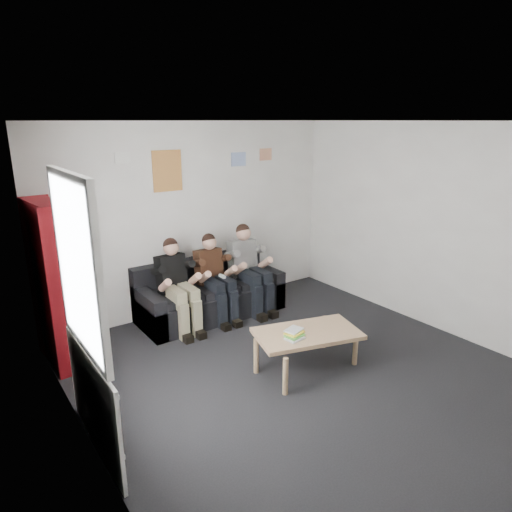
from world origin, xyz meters
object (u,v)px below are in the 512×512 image
(person_left, at_px, (178,286))
(person_middle, at_px, (216,278))
(bookshelf, at_px, (55,284))
(person_right, at_px, (250,269))
(sofa, at_px, (210,296))
(coffee_table, at_px, (307,336))

(person_left, height_order, person_middle, person_left)
(bookshelf, bearing_deg, person_right, -6.54)
(bookshelf, bearing_deg, person_middle, -6.69)
(person_left, bearing_deg, person_middle, -4.35)
(sofa, relative_size, person_left, 1.67)
(person_left, xyz_separation_m, person_middle, (0.57, 0.00, -0.01))
(bookshelf, xyz_separation_m, person_left, (1.49, -0.04, -0.33))
(person_middle, bearing_deg, sofa, 90.03)
(coffee_table, height_order, person_middle, person_middle)
(person_middle, height_order, person_right, person_right)
(person_right, bearing_deg, coffee_table, -99.39)
(person_left, bearing_deg, bookshelf, 174.11)
(coffee_table, height_order, person_right, person_right)
(person_left, relative_size, person_middle, 1.02)
(sofa, distance_m, coffee_table, 1.96)
(sofa, height_order, person_middle, person_middle)
(person_right, bearing_deg, sofa, 166.26)
(coffee_table, bearing_deg, person_middle, 94.20)
(sofa, relative_size, person_middle, 1.70)
(person_left, distance_m, person_right, 1.15)
(sofa, distance_m, person_middle, 0.37)
(person_middle, xyz_separation_m, person_right, (0.57, -0.00, 0.02))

